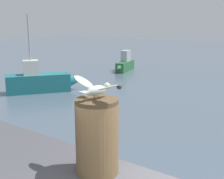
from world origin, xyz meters
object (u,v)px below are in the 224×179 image
at_px(boat_teal, 44,81).
at_px(boat_green, 125,64).
at_px(seagull, 97,88).
at_px(mooring_post, 97,137).

xyz_separation_m(boat_teal, boat_green, (-0.48, 7.90, -0.03)).
bearing_deg(boat_green, boat_teal, -86.50).
bearing_deg(seagull, boat_teal, 141.94).
distance_m(boat_teal, boat_green, 7.92).
relative_size(seagull, boat_green, 0.22).
bearing_deg(mooring_post, boat_teal, 141.92).
height_order(mooring_post, boat_teal, boat_teal).
xyz_separation_m(mooring_post, boat_teal, (-9.28, 7.27, -1.63)).
bearing_deg(mooring_post, seagull, 78.89).
bearing_deg(seagull, boat_green, 122.78).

